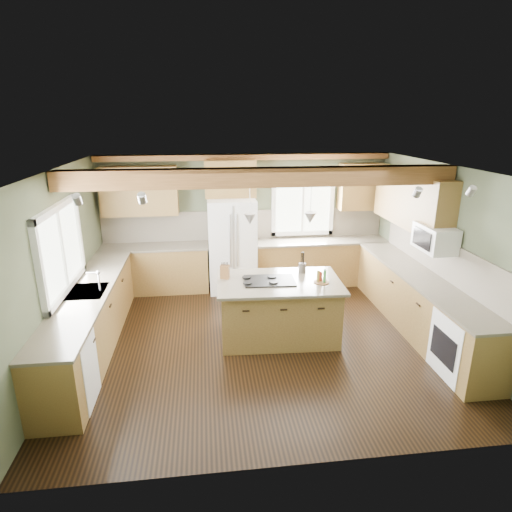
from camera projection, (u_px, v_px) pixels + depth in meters
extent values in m
plane|color=black|center=(262.00, 340.00, 6.57)|extent=(5.60, 5.60, 0.00)
plane|color=silver|center=(263.00, 169.00, 5.76)|extent=(5.60, 5.60, 0.00)
plane|color=#3D4531|center=(245.00, 220.00, 8.52)|extent=(5.60, 0.00, 5.60)
plane|color=#3D4531|center=(60.00, 268.00, 5.84)|extent=(0.00, 5.00, 5.00)
plane|color=#3D4531|center=(445.00, 253.00, 6.49)|extent=(0.00, 5.00, 5.00)
cube|color=#523217|center=(262.00, 177.00, 5.90)|extent=(5.55, 0.26, 0.26)
cube|color=#523217|center=(245.00, 157.00, 8.04)|extent=(5.55, 0.20, 0.10)
cube|color=brown|center=(246.00, 225.00, 8.54)|extent=(5.58, 0.03, 0.58)
cube|color=brown|center=(441.00, 257.00, 6.56)|extent=(0.03, 3.70, 0.58)
cube|color=brown|center=(156.00, 269.00, 8.30)|extent=(2.02, 0.60, 0.88)
cube|color=#4B4237|center=(154.00, 247.00, 8.16)|extent=(2.06, 0.64, 0.04)
cube|color=brown|center=(320.00, 263.00, 8.68)|extent=(2.62, 0.60, 0.88)
cube|color=#4B4237|center=(321.00, 241.00, 8.54)|extent=(2.66, 0.64, 0.04)
cube|color=brown|center=(91.00, 322.00, 6.19)|extent=(0.60, 3.70, 0.88)
cube|color=#4B4237|center=(87.00, 292.00, 6.05)|extent=(0.64, 3.74, 0.04)
cube|color=brown|center=(418.00, 304.00, 6.77)|extent=(0.60, 3.70, 0.88)
cube|color=#4B4237|center=(421.00, 277.00, 6.63)|extent=(0.64, 3.74, 0.04)
cube|color=brown|center=(139.00, 191.00, 7.92)|extent=(1.40, 0.35, 0.90)
cube|color=brown|center=(230.00, 179.00, 8.06)|extent=(0.96, 0.35, 0.70)
cube|color=brown|center=(411.00, 200.00, 7.12)|extent=(0.35, 2.20, 0.90)
cube|color=brown|center=(362.00, 187.00, 8.42)|extent=(0.90, 0.35, 0.90)
cube|color=white|center=(60.00, 249.00, 5.81)|extent=(0.04, 1.60, 1.05)
cube|color=white|center=(303.00, 207.00, 8.56)|extent=(1.10, 0.04, 1.00)
cube|color=#262628|center=(87.00, 292.00, 6.04)|extent=(0.50, 0.65, 0.03)
cylinder|color=#B2B2B7|center=(99.00, 282.00, 6.02)|extent=(0.02, 0.02, 0.28)
cube|color=white|center=(65.00, 373.00, 4.97)|extent=(0.60, 0.60, 0.84)
cube|color=white|center=(465.00, 346.00, 5.55)|extent=(0.60, 0.72, 0.84)
cube|color=white|center=(435.00, 238.00, 6.34)|extent=(0.40, 0.70, 0.38)
cone|color=#B2B2B7|center=(250.00, 219.00, 6.08)|extent=(0.18, 0.18, 0.16)
cone|color=#B2B2B7|center=(310.00, 218.00, 6.14)|extent=(0.18, 0.18, 0.16)
cube|color=white|center=(232.00, 245.00, 8.25)|extent=(0.90, 0.74, 1.80)
cube|color=brown|center=(279.00, 310.00, 6.56)|extent=(1.78, 1.14, 0.88)
cube|color=#4B4237|center=(279.00, 282.00, 6.41)|extent=(1.90, 1.26, 0.04)
cube|color=black|center=(270.00, 281.00, 6.39)|extent=(0.77, 0.53, 0.02)
cube|color=brown|center=(225.00, 272.00, 6.47)|extent=(0.15, 0.13, 0.21)
cylinder|color=#382F2C|center=(302.00, 268.00, 6.74)|extent=(0.13, 0.13, 0.15)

